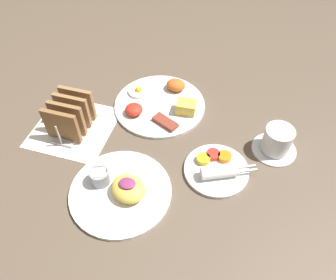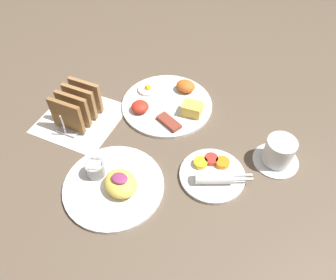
% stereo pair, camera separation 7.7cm
% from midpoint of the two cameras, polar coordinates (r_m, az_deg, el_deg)
% --- Properties ---
extents(ground_plane, '(3.00, 3.00, 0.00)m').
position_cam_midpoint_polar(ground_plane, '(0.89, -0.99, -2.23)').
color(ground_plane, brown).
extents(napkin_flat, '(0.22, 0.22, 0.00)m').
position_cam_midpoint_polar(napkin_flat, '(1.00, -12.87, 3.57)').
color(napkin_flat, white).
rests_on(napkin_flat, ground_plane).
extents(plate_breakfast, '(0.28, 0.28, 0.05)m').
position_cam_midpoint_polar(plate_breakfast, '(1.01, 2.24, 6.34)').
color(plate_breakfast, white).
rests_on(plate_breakfast, ground_plane).
extents(plate_condiments, '(0.18, 0.17, 0.04)m').
position_cam_midpoint_polar(plate_condiments, '(0.84, 10.39, -5.98)').
color(plate_condiments, white).
rests_on(plate_condiments, ground_plane).
extents(plate_foreground, '(0.25, 0.25, 0.06)m').
position_cam_midpoint_polar(plate_foreground, '(0.82, -6.78, -7.68)').
color(plate_foreground, white).
rests_on(plate_foreground, ground_plane).
extents(toast_rack, '(0.10, 0.15, 0.10)m').
position_cam_midpoint_polar(toast_rack, '(0.96, -13.38, 5.65)').
color(toast_rack, '#B7B7BC').
rests_on(toast_rack, ground_plane).
extents(coffee_cup, '(0.12, 0.12, 0.08)m').
position_cam_midpoint_polar(coffee_cup, '(0.90, 21.06, -2.19)').
color(coffee_cup, white).
rests_on(coffee_cup, ground_plane).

